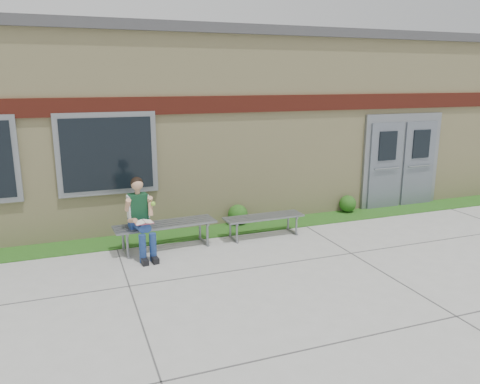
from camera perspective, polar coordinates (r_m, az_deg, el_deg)
name	(u,v)px	position (r m, az deg, el deg)	size (l,w,h in m)	color
ground	(317,271)	(7.98, 9.35, -9.51)	(80.00, 80.00, 0.00)	#9E9E99
grass_strip	(257,226)	(10.16, 2.07, -4.16)	(16.00, 0.80, 0.02)	#274913
school_building	(210,117)	(12.91, -3.69, 9.10)	(16.20, 6.22, 4.20)	beige
bench_left	(165,229)	(8.88, -9.07, -4.48)	(1.92, 0.65, 0.49)	slate
bench_right	(264,221)	(9.46, 2.90, -3.51)	(1.64, 0.48, 0.42)	slate
girl	(141,216)	(8.49, -12.01, -2.84)	(0.52, 0.85, 1.42)	navy
shrub_mid	(238,214)	(10.20, -0.26, -2.76)	(0.43, 0.43, 0.43)	#274913
shrub_east	(348,204)	(11.43, 12.99, -1.39)	(0.40, 0.40, 0.40)	#274913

